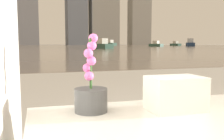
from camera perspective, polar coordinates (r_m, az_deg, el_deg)
The scene contains 10 objects.
potted_orchid at distance 1.16m, azimuth -4.85°, elevation -5.31°, with size 0.15×0.15×0.36m.
towel_stack at distance 1.22m, azimuth 14.27°, elevation -5.21°, with size 0.26×0.18×0.16m.
harbor_water at distance 62.21m, azimuth -16.10°, elevation 5.15°, with size 180.00×110.00×0.01m.
harbor_boat_0 at distance 88.24m, azimuth -0.38°, elevation 6.07°, with size 3.42×5.62×1.99m.
harbor_boat_1 at distance 71.95m, azimuth 17.46°, elevation 5.81°, with size 4.42×5.87×2.11m.
harbor_boat_2 at distance 38.69m, azimuth -2.17°, elevation 5.74°, with size 2.43×4.41×1.57m.
harbor_boat_3 at distance 64.63m, azimuth 10.02°, elevation 5.78°, with size 2.64×4.08×1.45m.
harbor_boat_4 at distance 83.20m, azimuth 14.32°, elevation 5.76°, with size 1.94×4.20×1.52m.
skyline_tower_2 at distance 119.39m, azimuth -19.32°, elevation 13.63°, with size 11.34×12.59×34.15m.
skyline_tower_5 at distance 129.31m, azimuth 6.28°, elevation 13.14°, with size 10.12×7.21×33.28m.
Camera 1 is at (-0.81, -0.20, 0.84)m, focal length 40.00 mm.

